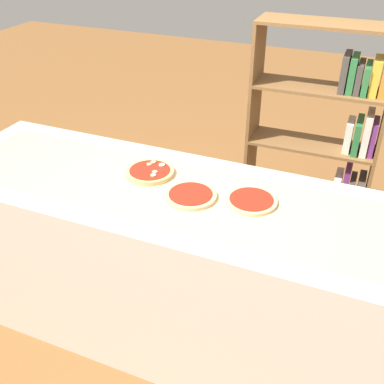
{
  "coord_description": "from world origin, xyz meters",
  "views": [
    {
      "loc": [
        0.68,
        -1.62,
        2.03
      ],
      "look_at": [
        0.0,
        0.0,
        0.92
      ],
      "focal_mm": 43.17,
      "sensor_mm": 36.0,
      "label": 1
    }
  ],
  "objects": [
    {
      "name": "counter",
      "position": [
        0.0,
        0.0,
        0.45
      ],
      "size": [
        2.58,
        0.75,
        0.9
      ],
      "primitive_type": "cube",
      "color": "beige",
      "rests_on": "ground_plane"
    },
    {
      "name": "parchment_paper",
      "position": [
        0.0,
        0.0,
        0.9
      ],
      "size": [
        2.39,
        0.54,
        0.0
      ],
      "primitive_type": "cube",
      "color": "tan",
      "rests_on": "counter"
    },
    {
      "name": "pizza_plain_1",
      "position": [
        0.0,
        -0.02,
        0.91
      ],
      "size": [
        0.24,
        0.24,
        0.02
      ],
      "color": "#E5C17F",
      "rests_on": "parchment_paper"
    },
    {
      "name": "ground_plane",
      "position": [
        0.0,
        0.0,
        0.0
      ],
      "size": [
        12.0,
        12.0,
        0.0
      ],
      "primitive_type": "plane",
      "color": "brown"
    },
    {
      "name": "pizza_plain_2",
      "position": [
        0.26,
        0.05,
        0.91
      ],
      "size": [
        0.23,
        0.23,
        0.02
      ],
      "color": "#E5C17F",
      "rests_on": "parchment_paper"
    },
    {
      "name": "bookshelf",
      "position": [
        0.48,
        1.08,
        0.71
      ],
      "size": [
        0.79,
        0.28,
        1.48
      ],
      "color": "brown",
      "rests_on": "ground_plane"
    },
    {
      "name": "pizza_mushroom_0",
      "position": [
        -0.26,
        0.1,
        0.91
      ],
      "size": [
        0.24,
        0.24,
        0.03
      ],
      "color": "#DBB26B",
      "rests_on": "parchment_paper"
    }
  ]
}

